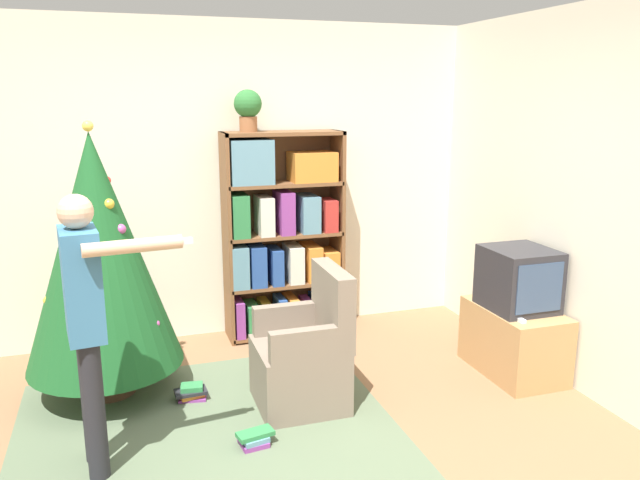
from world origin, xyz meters
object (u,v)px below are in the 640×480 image
Objects in this scene: armchair at (305,358)px; standing_person at (87,313)px; potted_plant at (248,107)px; christmas_tree at (98,253)px; bookshelf at (281,236)px; television at (519,279)px.

standing_person is (-1.29, -0.35, 0.58)m from armchair.
standing_person is 2.27m from potted_plant.
standing_person is (-0.05, -0.93, -0.10)m from christmas_tree.
potted_plant is (1.22, 1.63, 1.01)m from standing_person.
bookshelf is 0.93× the size of christmas_tree.
television is 2.92m from standing_person.
standing_person is at bearing -173.34° from television.
potted_plant is at bearing 30.97° from christmas_tree.
christmas_tree is 1.64m from potted_plant.
christmas_tree is 5.63× the size of potted_plant.
bookshelf is at bearing 131.13° from standing_person.
bookshelf is 1.58m from christmas_tree.
television is at bearing -42.00° from bookshelf.
armchair is (-0.17, -1.26, -0.54)m from bookshelf.
christmas_tree is 1.53m from armchair.
potted_plant is (-1.67, 1.29, 1.19)m from television.
bookshelf is 1.13× the size of standing_person.
bookshelf is 1.92m from television.
christmas_tree reaches higher than armchair.
potted_plant reaches higher than standing_person.
potted_plant is (-0.08, 1.27, 1.59)m from armchair.
christmas_tree is 0.93m from standing_person.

